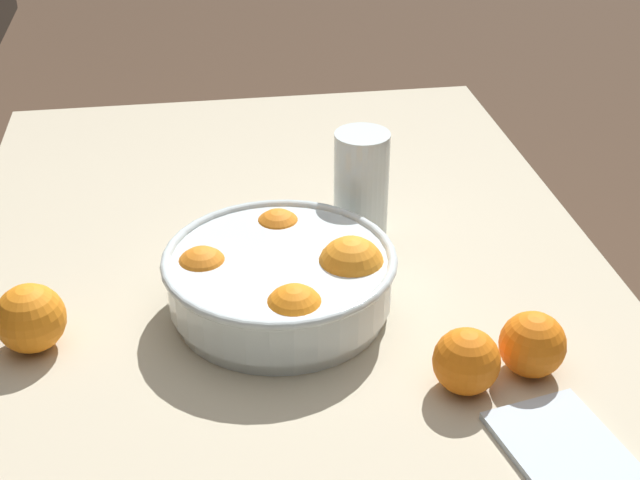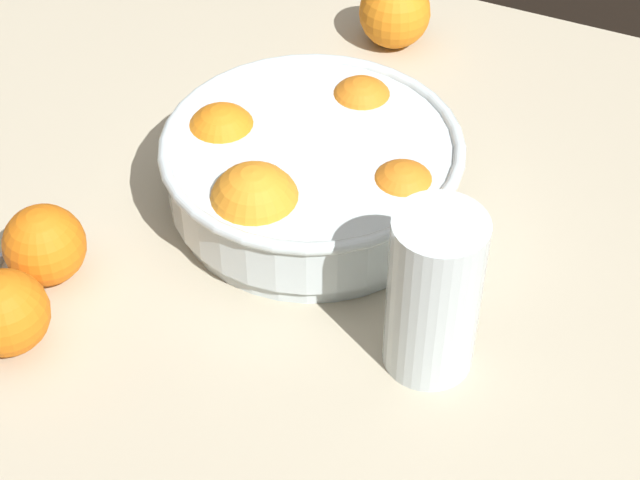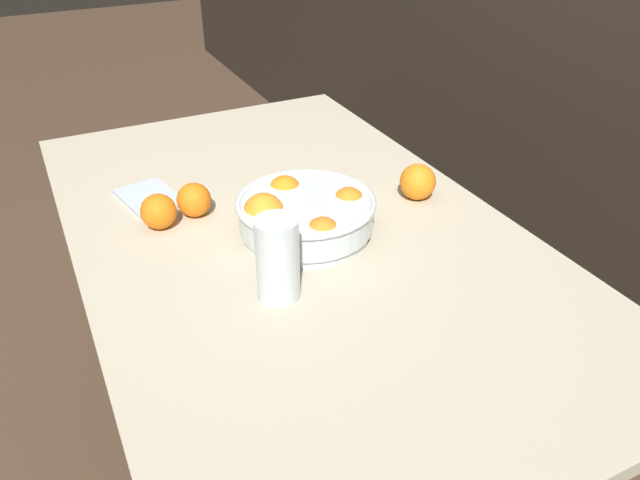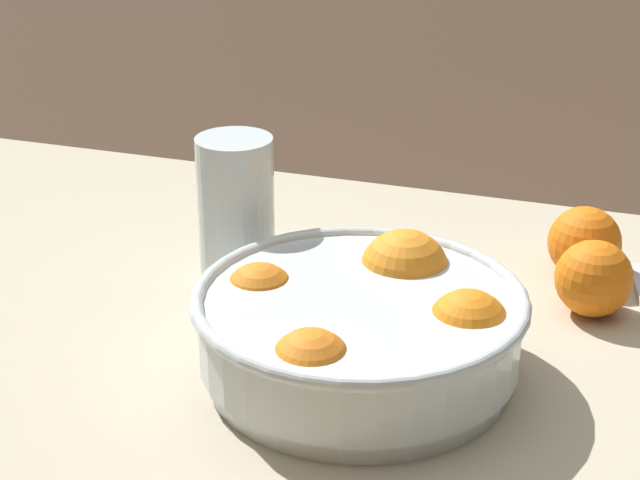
# 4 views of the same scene
# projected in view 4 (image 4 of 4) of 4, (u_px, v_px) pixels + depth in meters

# --- Properties ---
(dining_table) EXTENTS (1.45, 0.86, 0.73)m
(dining_table) POSITION_uv_depth(u_px,v_px,m) (389.00, 442.00, 0.95)
(dining_table) COLOR #B7AD93
(dining_table) RESTS_ON ground_plane
(fruit_bowl) EXTENTS (0.28, 0.28, 0.10)m
(fruit_bowl) POSITION_uv_depth(u_px,v_px,m) (362.00, 327.00, 0.90)
(fruit_bowl) COLOR silver
(fruit_bowl) RESTS_ON dining_table
(juice_glass) EXTENTS (0.08, 0.08, 0.15)m
(juice_glass) POSITION_uv_depth(u_px,v_px,m) (237.00, 221.00, 1.05)
(juice_glass) COLOR #F4A314
(juice_glass) RESTS_ON dining_table
(orange_loose_near_bowl) EXTENTS (0.07, 0.07, 0.07)m
(orange_loose_near_bowl) POSITION_uv_depth(u_px,v_px,m) (594.00, 278.00, 1.01)
(orange_loose_near_bowl) COLOR orange
(orange_loose_near_bowl) RESTS_ON dining_table
(orange_loose_front) EXTENTS (0.07, 0.07, 0.07)m
(orange_loose_front) POSITION_uv_depth(u_px,v_px,m) (584.00, 243.00, 1.08)
(orange_loose_front) COLOR orange
(orange_loose_front) RESTS_ON dining_table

